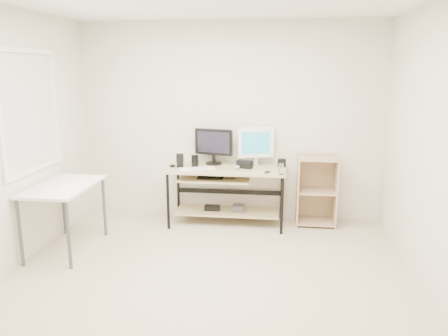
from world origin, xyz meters
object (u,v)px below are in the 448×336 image
(side_table, at_px, (63,192))
(shelf_unit, at_px, (316,190))
(desk, at_px, (225,184))
(black_monitor, at_px, (214,144))
(white_imac, at_px, (256,144))
(audio_controller, at_px, (195,161))

(side_table, height_order, shelf_unit, shelf_unit)
(desk, xyz_separation_m, black_monitor, (-0.17, 0.20, 0.48))
(white_imac, bearing_deg, audio_controller, 178.44)
(desk, distance_m, audio_controller, 0.48)
(shelf_unit, height_order, white_imac, white_imac)
(white_imac, bearing_deg, side_table, -165.67)
(desk, height_order, shelf_unit, shelf_unit)
(black_monitor, height_order, audio_controller, black_monitor)
(shelf_unit, distance_m, audio_controller, 1.62)
(black_monitor, distance_m, audio_controller, 0.36)
(desk, height_order, side_table, same)
(side_table, bearing_deg, shelf_unit, 23.33)
(shelf_unit, bearing_deg, black_monitor, 178.44)
(side_table, bearing_deg, black_monitor, 40.33)
(black_monitor, distance_m, white_imac, 0.56)
(white_imac, bearing_deg, shelf_unit, -19.58)
(white_imac, bearing_deg, black_monitor, 162.26)
(shelf_unit, height_order, audio_controller, audio_controller)
(black_monitor, xyz_separation_m, audio_controller, (-0.21, -0.22, -0.19))
(audio_controller, bearing_deg, side_table, -135.92)
(shelf_unit, bearing_deg, audio_controller, -173.30)
(shelf_unit, relative_size, audio_controller, 5.59)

